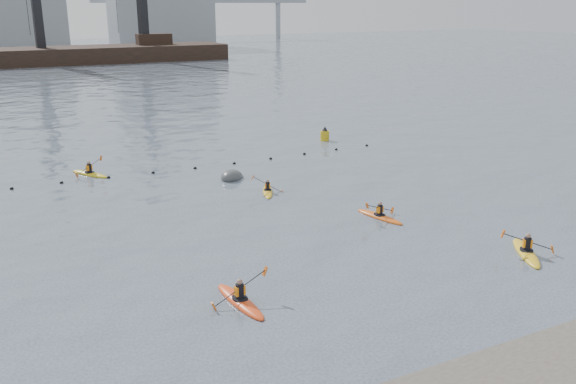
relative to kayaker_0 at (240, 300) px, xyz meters
name	(u,v)px	position (x,y,z in m)	size (l,w,h in m)	color
ground	(354,302)	(4.01, -1.99, -0.11)	(400.00, 400.00, 0.00)	#3A4554
float_line	(174,170)	(3.51, 20.54, -0.08)	(33.24, 0.73, 0.24)	black
barge_pier	(41,54)	(3.79, 108.00, 1.78)	(72.00, 19.30, 29.50)	black
skyline	(30,12)	(6.24, 148.28, 9.14)	(141.00, 28.00, 22.00)	gray
kayaker_0	(240,300)	(0.00, 0.00, 0.00)	(2.50, 3.65, 1.39)	#EC4316
kayaker_1	(526,252)	(13.89, -1.60, 0.00)	(2.55, 3.50, 1.31)	yellow
kayaker_3	(268,191)	(7.21, 12.79, -0.02)	(1.94, 2.91, 1.24)	gold
kayaker_4	(380,216)	(10.70, 5.73, -0.01)	(2.22, 3.33, 1.21)	#E05A15
kayaker_5	(90,173)	(-1.97, 22.03, -0.01)	(2.35, 3.28, 1.25)	gold
mooring_buoy	(232,178)	(6.47, 16.86, -0.11)	(2.34, 1.38, 1.17)	#3A3C3F
nav_buoy	(325,135)	(18.01, 24.22, 0.31)	(0.76, 0.76, 1.39)	gold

